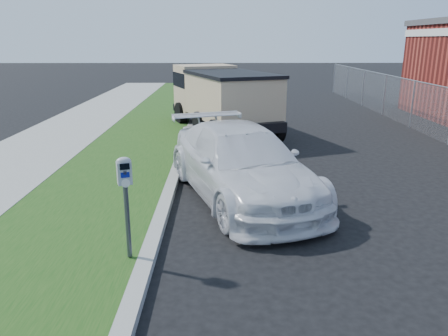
{
  "coord_description": "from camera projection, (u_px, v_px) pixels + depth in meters",
  "views": [
    {
      "loc": [
        -1.48,
        -6.83,
        3.31
      ],
      "look_at": [
        -1.4,
        1.0,
        1.0
      ],
      "focal_mm": 35.0,
      "sensor_mm": 36.0,
      "label": 1
    }
  ],
  "objects": [
    {
      "name": "ground",
      "position": [
        306.0,
        240.0,
        7.5
      ],
      "size": [
        120.0,
        120.0,
        0.0
      ],
      "primitive_type": "plane",
      "color": "black",
      "rests_on": "ground"
    },
    {
      "name": "streetside",
      "position": [
        29.0,
        197.0,
        9.34
      ],
      "size": [
        6.12,
        50.0,
        0.15
      ],
      "color": "gray",
      "rests_on": "ground"
    },
    {
      "name": "parking_meter",
      "position": [
        125.0,
        186.0,
        6.31
      ],
      "size": [
        0.25,
        0.21,
        1.56
      ],
      "rotation": [
        0.0,
        0.0,
        0.36
      ],
      "color": "#3F4247",
      "rests_on": "ground"
    },
    {
      "name": "white_wagon",
      "position": [
        240.0,
        162.0,
        9.43
      ],
      "size": [
        3.73,
        5.68,
        1.53
      ],
      "primitive_type": "imported",
      "rotation": [
        0.0,
        0.0,
        0.33
      ],
      "color": "silver",
      "rests_on": "ground"
    },
    {
      "name": "dump_truck",
      "position": [
        221.0,
        96.0,
        16.03
      ],
      "size": [
        4.13,
        6.35,
        2.34
      ],
      "rotation": [
        0.0,
        0.0,
        0.36
      ],
      "color": "black",
      "rests_on": "ground"
    }
  ]
}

